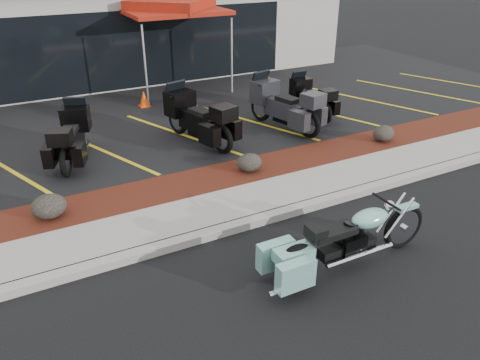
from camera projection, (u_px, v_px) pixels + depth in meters
ground at (296, 243)px, 8.33m from camera, size 90.00×90.00×0.00m
curb at (270, 217)px, 9.00m from camera, size 24.00×0.25×0.15m
sidewalk at (252, 201)px, 9.56m from camera, size 24.00×1.20×0.15m
mulch_bed at (226, 177)px, 10.50m from camera, size 24.00×1.20×0.16m
upper_lot at (151, 110)px, 14.77m from camera, size 26.00×9.60×0.15m
dealership_building at (98, 20)px, 18.84m from camera, size 18.00×8.16×4.00m
boulder_left at (49, 206)px, 8.73m from camera, size 0.65×0.54×0.46m
boulder_mid at (249, 163)px, 10.53m from camera, size 0.58×0.49×0.41m
boulder_right at (384, 133)px, 12.13m from camera, size 0.59×0.49×0.42m
hero_cruiser at (404, 221)px, 7.98m from camera, size 3.12×0.82×1.09m
touring_black_front at (78, 123)px, 11.56m from camera, size 1.63×2.44×1.33m
touring_black_mid at (177, 108)px, 12.39m from camera, size 1.57×2.66×1.45m
touring_grey at (261, 96)px, 13.33m from camera, size 1.54×2.67×1.46m
touring_black_rear at (298, 90)px, 14.37m from camera, size 0.87×2.08×1.19m
traffic_cone at (144, 99)px, 14.74m from camera, size 0.37×0.37×0.50m
popup_canopy at (171, 7)px, 15.59m from camera, size 3.98×3.98×3.00m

